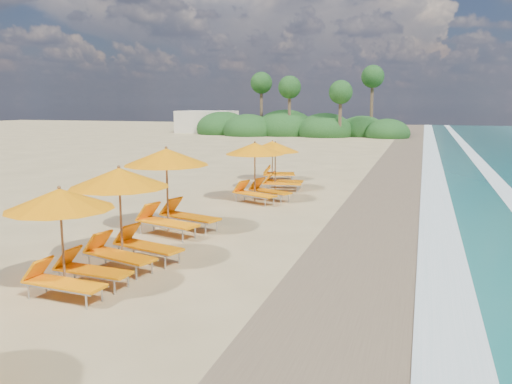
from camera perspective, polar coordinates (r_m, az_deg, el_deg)
The scene contains 11 objects.
ground at distance 16.59m, azimuth 0.00°, elevation -4.09°, with size 160.00×160.00×0.00m, color tan.
wet_sand at distance 15.88m, azimuth 13.94°, elevation -5.00°, with size 4.00×160.00×0.01m, color #7C684A.
surf_foam at distance 15.95m, azimuth 23.71°, elevation -5.41°, with size 4.00×160.00×0.01m.
station_1 at distance 11.62m, azimuth -19.69°, elevation -4.25°, with size 2.57×2.40×2.28m.
station_2 at distance 13.14m, azimuth -13.94°, elevation -1.89°, with size 3.07×2.97×2.47m.
station_3 at distance 16.21m, azimuth -9.11°, elevation 0.82°, with size 3.33×3.24×2.65m.
station_4 at distance 21.00m, azimuth 0.25°, elevation 2.64°, with size 3.19×3.17×2.43m.
station_5 at distance 23.88m, azimuth 2.51°, elevation 3.21°, with size 2.57×2.43×2.22m.
station_6 at distance 26.83m, azimuth 2.12°, elevation 3.74°, with size 2.59×2.52×2.06m.
treeline at distance 62.71m, azimuth 4.02°, elevation 7.04°, with size 25.80×8.80×9.74m.
beach_building at distance 68.86m, azimuth -5.36°, elevation 7.61°, with size 7.00×5.00×2.80m, color beige.
Camera 1 is at (4.89, -15.34, 3.98)m, focal length 36.83 mm.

